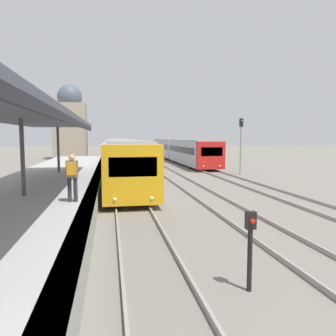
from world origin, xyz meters
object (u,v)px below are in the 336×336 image
Objects in this scene: train_near at (118,151)px; train_far at (178,149)px; signal_post_near at (250,242)px; signal_mast_far at (241,139)px; person_on_platform at (72,174)px.

train_near is 9.71m from train_far.
signal_post_near is at bearing -99.63° from train_far.
train_near is at bearing 132.29° from signal_mast_far.
train_far is 6.16× the size of signal_mast_far.
train_near is 1.62× the size of train_far.
train_far is 17.52× the size of signal_post_near.
signal_post_near is (4.07, -5.63, -0.84)m from person_on_platform.
signal_mast_far is at bearing -47.71° from train_near.
train_far is (8.02, 5.47, -0.04)m from train_near.
train_far reaches higher than signal_post_near.
signal_mast_far reaches higher than train_near.
train_near is at bearing 93.36° from signal_post_near.
signal_mast_far reaches higher than signal_post_near.
person_on_platform is 7.00m from signal_post_near.
signal_mast_far is (1.94, -16.43, 1.38)m from train_far.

